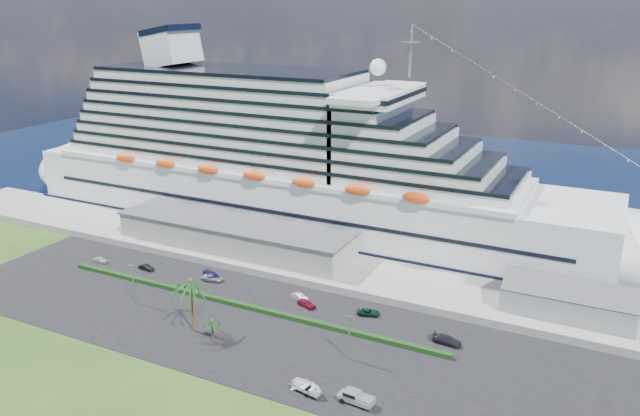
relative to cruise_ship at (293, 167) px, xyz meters
The scene contains 22 objects.
ground 69.56m from the cruise_ship, 71.40° to the right, with size 420.00×420.00×0.00m, color #244818.
asphalt_lot 59.58m from the cruise_ship, 67.89° to the right, with size 140.00×38.00×0.12m, color black.
wharf 35.90m from the cruise_ship, 48.10° to the right, with size 240.00×20.00×1.80m, color gray.
water 71.40m from the cruise_ship, 71.93° to the left, with size 420.00×160.00×0.02m, color black.
cruise_ship is the anchor object (origin of this frame).
terminal_building 26.92m from the cruise_ship, 98.22° to the right, with size 61.00×15.00×6.30m.
port_shed 78.32m from the cruise_ship, 18.08° to the right, with size 24.00×12.31×7.37m.
hedge 52.41m from the cruise_ship, 74.26° to the right, with size 88.00×1.10×0.90m, color black.
lamp_post_left 57.50m from the cruise_ship, 96.59° to the right, with size 1.60×0.35×8.27m.
lamp_post_right 70.64m from the cruise_ship, 53.44° to the right, with size 1.60×0.35×8.27m.
palm_tall 61.56m from the cruise_ship, 79.12° to the right, with size 8.82×8.82×11.13m.
palm_short 65.13m from the cruise_ship, 74.52° to the right, with size 3.53×3.53×4.56m.
parked_car_0 54.42m from the cruise_ship, 122.95° to the right, with size 1.52×3.78×1.29m, color silver.
parked_car_1 47.79m from the cruise_ship, 110.15° to the right, with size 1.35×3.87×1.28m, color black.
parked_car_2 43.33m from the cruise_ship, 87.85° to the right, with size 2.25×4.88×1.36m, color gray.
parked_car_3 42.53m from the cruise_ship, 88.71° to the right, with size 2.17×5.34×1.55m, color #171952.
parked_car_4 51.83m from the cruise_ship, 58.26° to the right, with size 1.70×4.22×1.44m, color maroon.
parked_car_5 48.82m from the cruise_ship, 59.82° to the right, with size 1.39×3.99×1.31m, color silver.
parked_car_6 57.56m from the cruise_ship, 45.84° to the right, with size 2.08×4.51×1.25m, color black.
parked_car_7 72.02m from the cruise_ship, 38.17° to the right, with size 2.18×5.36×1.56m, color #242329.
pickup_truck 83.56m from the cruise_ship, 54.62° to the right, with size 5.86×2.52×2.02m.
boat_trailer 80.21m from the cruise_ship, 59.68° to the right, with size 6.64×4.92×1.84m.
Camera 1 is at (57.57, -78.28, 58.48)m, focal length 35.00 mm.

